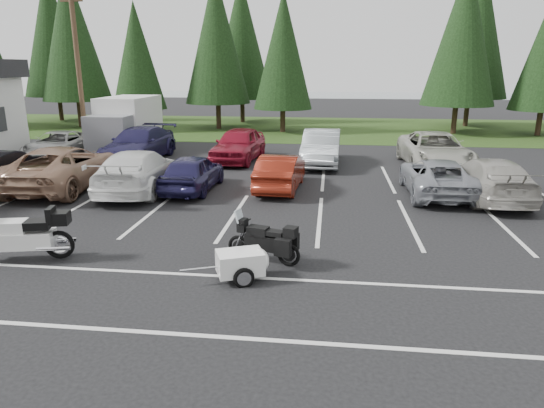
{
  "coord_description": "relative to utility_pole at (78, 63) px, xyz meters",
  "views": [
    {
      "loc": [
        3.45,
        -13.31,
        4.54
      ],
      "look_at": [
        1.9,
        -0.5,
        0.87
      ],
      "focal_mm": 32.0,
      "sensor_mm": 36.0,
      "label": 1
    }
  ],
  "objects": [
    {
      "name": "ground",
      "position": [
        10.0,
        -12.0,
        -4.7
      ],
      "size": [
        120.0,
        120.0,
        0.0
      ],
      "primitive_type": "plane",
      "color": "black",
      "rests_on": "ground"
    },
    {
      "name": "grass_strip",
      "position": [
        10.0,
        12.0,
        -4.69
      ],
      "size": [
        80.0,
        16.0,
        0.01
      ],
      "primitive_type": "cube",
      "color": "#1E3611",
      "rests_on": "ground"
    },
    {
      "name": "lake_water",
      "position": [
        14.0,
        43.0,
        -4.7
      ],
      "size": [
        70.0,
        50.0,
        0.02
      ],
      "primitive_type": "cube",
      "color": "slate",
      "rests_on": "ground"
    },
    {
      "name": "utility_pole",
      "position": [
        0.0,
        0.0,
        0.0
      ],
      "size": [
        1.6,
        0.26,
        9.0
      ],
      "color": "#473321",
      "rests_on": "ground"
    },
    {
      "name": "box_truck",
      "position": [
        2.0,
        0.5,
        -3.25
      ],
      "size": [
        2.4,
        5.6,
        2.9
      ],
      "primitive_type": null,
      "color": "silver",
      "rests_on": "ground"
    },
    {
      "name": "stall_markings",
      "position": [
        10.0,
        -10.0,
        -4.69
      ],
      "size": [
        32.0,
        16.0,
        0.01
      ],
      "primitive_type": "cube",
      "color": "silver",
      "rests_on": "ground"
    },
    {
      "name": "conifer_2",
      "position": [
        -6.0,
        10.8,
        2.25
      ],
      "size": [
        5.1,
        5.1,
        11.89
      ],
      "color": "#332316",
      "rests_on": "ground"
    },
    {
      "name": "conifer_3",
      "position": [
        -0.5,
        9.4,
        0.57
      ],
      "size": [
        3.87,
        3.87,
        9.02
      ],
      "color": "#332316",
      "rests_on": "ground"
    },
    {
      "name": "conifer_4",
      "position": [
        5.0,
        10.9,
        1.83
      ],
      "size": [
        4.8,
        4.8,
        11.17
      ],
      "color": "#332316",
      "rests_on": "ground"
    },
    {
      "name": "conifer_5",
      "position": [
        10.0,
        9.6,
        0.93
      ],
      "size": [
        4.14,
        4.14,
        9.63
      ],
      "color": "#332316",
      "rests_on": "ground"
    },
    {
      "name": "conifer_6",
      "position": [
        22.0,
        10.1,
        2.01
      ],
      "size": [
        4.93,
        4.93,
        11.48
      ],
      "color": "#332316",
      "rests_on": "ground"
    },
    {
      "name": "conifer_back_a",
      "position": [
        -10.0,
        15.0,
        2.49
      ],
      "size": [
        5.28,
        5.28,
        12.3
      ],
      "color": "#332316",
      "rests_on": "ground"
    },
    {
      "name": "conifer_back_b",
      "position": [
        6.0,
        15.5,
        2.07
      ],
      "size": [
        4.97,
        4.97,
        11.58
      ],
      "color": "#332316",
      "rests_on": "ground"
    },
    {
      "name": "conifer_back_c",
      "position": [
        24.0,
        14.8,
        2.8
      ],
      "size": [
        5.5,
        5.5,
        12.81
      ],
      "color": "#332316",
      "rests_on": "ground"
    },
    {
      "name": "car_near_1",
      "position": [
        0.62,
        -7.95,
        -3.99
      ],
      "size": [
        1.55,
        4.3,
        1.41
      ],
      "primitive_type": "imported",
      "rotation": [
        0.0,
        0.0,
        3.15
      ],
      "color": "black",
      "rests_on": "ground"
    },
    {
      "name": "car_near_2",
      "position": [
        3.27,
        -8.12,
        -3.88
      ],
      "size": [
        3.0,
        6.01,
        1.64
      ],
      "primitive_type": "imported",
      "rotation": [
        0.0,
        0.0,
        3.19
      ],
      "color": "#967057",
      "rests_on": "ground"
    },
    {
      "name": "car_near_3",
      "position": [
        6.33,
        -8.27,
        -3.92
      ],
      "size": [
        2.56,
        5.53,
        1.56
      ],
      "primitive_type": "imported",
      "rotation": [
        0.0,
        0.0,
        3.21
      ],
      "color": "white",
      "rests_on": "ground"
    },
    {
      "name": "car_near_4",
      "position": [
        8.33,
        -7.92,
        -4.0
      ],
      "size": [
        1.76,
        4.13,
        1.39
      ],
      "primitive_type": "imported",
      "rotation": [
        0.0,
        0.0,
        3.11
      ],
      "color": "#1D1A41",
      "rests_on": "ground"
    },
    {
      "name": "car_near_5",
      "position": [
        11.6,
        -7.32,
        -4.02
      ],
      "size": [
        1.67,
        4.18,
        1.35
      ],
      "primitive_type": "imported",
      "rotation": [
        0.0,
        0.0,
        3.08
      ],
      "color": "maroon",
      "rests_on": "ground"
    },
    {
      "name": "car_near_6",
      "position": [
        17.35,
        -7.49,
        -4.03
      ],
      "size": [
        2.22,
        4.81,
        1.34
      ],
      "primitive_type": "imported",
      "rotation": [
        0.0,
        0.0,
        3.14
      ],
      "color": "gray",
      "rests_on": "ground"
    },
    {
      "name": "car_near_7",
      "position": [
        19.05,
        -7.84,
        -3.97
      ],
      "size": [
        2.27,
        5.13,
        1.46
      ],
      "primitive_type": "imported",
      "rotation": [
        0.0,
        0.0,
        3.18
      ],
      "color": "#A39F95",
      "rests_on": "ground"
    },
    {
      "name": "car_far_0",
      "position": [
        -0.48,
        -2.03,
        -4.03
      ],
      "size": [
        2.63,
        4.96,
        1.33
      ],
      "primitive_type": "imported",
      "rotation": [
        0.0,
        0.0,
        0.09
      ],
      "color": "#BAB9B8",
      "rests_on": "ground"
    },
    {
      "name": "car_far_1",
      "position": [
        3.94,
        -2.2,
        -3.89
      ],
      "size": [
        2.61,
        5.69,
        1.61
      ],
      "primitive_type": "imported",
      "rotation": [
        0.0,
        0.0,
        -0.06
      ],
      "color": "#1E1A42",
      "rests_on": "ground"
    },
    {
      "name": "car_far_2",
      "position": [
        8.93,
        -1.82,
        -3.87
      ],
      "size": [
        2.39,
        5.0,
        1.65
      ],
      "primitive_type": "imported",
      "rotation": [
        0.0,
        0.0,
        -0.09
      ],
      "color": "maroon",
      "rests_on": "ground"
    },
    {
      "name": "car_far_3",
      "position": [
        13.03,
        -2.21,
        -3.88
      ],
      "size": [
        1.85,
        4.98,
        1.63
      ],
      "primitive_type": "imported",
      "rotation": [
        0.0,
        0.0,
        -0.03
      ],
      "color": "gray",
      "rests_on": "ground"
    },
    {
      "name": "car_far_4",
      "position": [
        18.25,
        -2.41,
        -3.89
      ],
      "size": [
        2.87,
        5.91,
        1.62
      ],
      "primitive_type": "imported",
      "rotation": [
        0.0,
        0.0,
        0.03
      ],
      "color": "#ADAC9F",
      "rests_on": "ground"
    },
    {
      "name": "touring_motorcycle",
      "position": [
        6.06,
        -15.15,
        -3.91
      ],
      "size": [
        2.97,
        1.51,
        1.58
      ],
      "primitive_type": null,
      "rotation": [
        0.0,
        0.0,
        0.23
      ],
      "color": "white",
      "rests_on": "ground"
    },
    {
      "name": "cargo_trailer",
      "position": [
        11.57,
        -15.62,
        -4.36
      ],
      "size": [
        1.64,
        1.3,
        0.67
      ],
      "primitive_type": null,
      "rotation": [
        0.0,
        0.0,
        0.39
      ],
      "color": "white",
      "rests_on": "ground"
    },
    {
      "name": "adventure_motorcycle",
      "position": [
        11.94,
        -14.55,
        -4.06
      ],
      "size": [
        2.2,
        1.3,
        1.27
      ],
      "primitive_type": null,
      "rotation": [
        0.0,
        0.0,
        -0.29
      ],
      "color": "black",
      "rests_on": "ground"
    }
  ]
}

